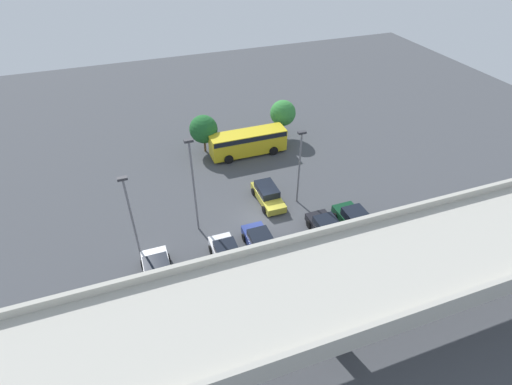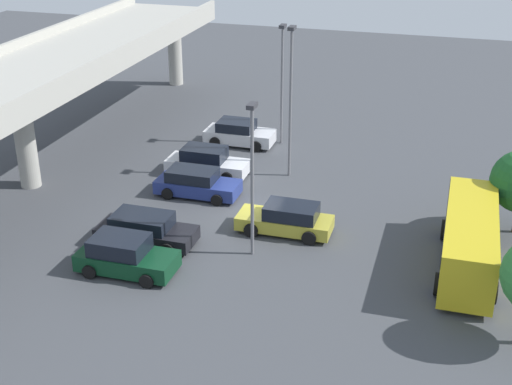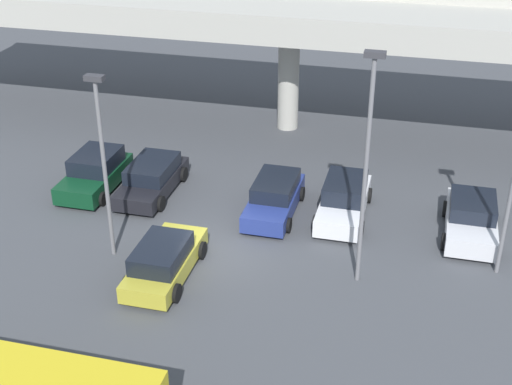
{
  "view_description": "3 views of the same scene",
  "coord_description": "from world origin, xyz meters",
  "px_view_note": "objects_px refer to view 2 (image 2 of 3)",
  "views": [
    {
      "loc": [
        9.78,
        25.58,
        23.24
      ],
      "look_at": [
        0.35,
        -0.39,
        2.57
      ],
      "focal_mm": 28.0,
      "sensor_mm": 36.0,
      "label": 1
    },
    {
      "loc": [
        -32.1,
        -9.5,
        16.7
      ],
      "look_at": [
        1.08,
        0.3,
        0.79
      ],
      "focal_mm": 50.0,
      "sensor_mm": 36.0,
      "label": 2
    },
    {
      "loc": [
        7.46,
        -22.76,
        15.44
      ],
      "look_at": [
        0.96,
        2.6,
        1.54
      ],
      "focal_mm": 50.0,
      "sensor_mm": 36.0,
      "label": 3
    }
  ],
  "objects_px": {
    "lamp_post_near_aisle": "(282,75)",
    "lamp_post_mid_lot": "(252,168)",
    "parked_car_1": "(145,229)",
    "lamp_post_by_overpass": "(291,92)",
    "parked_car_3": "(196,183)",
    "shuttle_bus": "(470,237)",
    "parked_car_2": "(287,219)",
    "parked_car_4": "(207,162)",
    "parked_car_0": "(125,256)",
    "parked_car_5": "(239,133)"
  },
  "relations": [
    {
      "from": "parked_car_1",
      "to": "parked_car_2",
      "type": "bearing_deg",
      "value": 25.46
    },
    {
      "from": "parked_car_2",
      "to": "lamp_post_by_overpass",
      "type": "bearing_deg",
      "value": -76.94
    },
    {
      "from": "parked_car_1",
      "to": "parked_car_3",
      "type": "distance_m",
      "value": 5.87
    },
    {
      "from": "parked_car_5",
      "to": "parked_car_4",
      "type": "bearing_deg",
      "value": -93.42
    },
    {
      "from": "parked_car_1",
      "to": "parked_car_5",
      "type": "height_order",
      "value": "parked_car_5"
    },
    {
      "from": "parked_car_0",
      "to": "parked_car_5",
      "type": "relative_size",
      "value": 0.99
    },
    {
      "from": "parked_car_2",
      "to": "parked_car_4",
      "type": "distance_m",
      "value": 8.64
    },
    {
      "from": "parked_car_4",
      "to": "lamp_post_by_overpass",
      "type": "relative_size",
      "value": 0.55
    },
    {
      "from": "parked_car_0",
      "to": "lamp_post_mid_lot",
      "type": "xyz_separation_m",
      "value": [
        3.14,
        -5.03,
        3.58
      ]
    },
    {
      "from": "parked_car_4",
      "to": "lamp_post_near_aisle",
      "type": "distance_m",
      "value": 7.92
    },
    {
      "from": "parked_car_1",
      "to": "parked_car_2",
      "type": "xyz_separation_m",
      "value": [
        2.99,
        -6.29,
        0.0
      ]
    },
    {
      "from": "lamp_post_near_aisle",
      "to": "lamp_post_mid_lot",
      "type": "distance_m",
      "value": 14.91
    },
    {
      "from": "parked_car_1",
      "to": "lamp_post_by_overpass",
      "type": "height_order",
      "value": "lamp_post_by_overpass"
    },
    {
      "from": "lamp_post_by_overpass",
      "to": "lamp_post_mid_lot",
      "type": "bearing_deg",
      "value": -176.28
    },
    {
      "from": "parked_car_1",
      "to": "lamp_post_by_overpass",
      "type": "bearing_deg",
      "value": 65.15
    },
    {
      "from": "lamp_post_mid_lot",
      "to": "parked_car_1",
      "type": "bearing_deg",
      "value": 94.65
    },
    {
      "from": "lamp_post_near_aisle",
      "to": "lamp_post_mid_lot",
      "type": "height_order",
      "value": "lamp_post_near_aisle"
    },
    {
      "from": "parked_car_3",
      "to": "shuttle_bus",
      "type": "relative_size",
      "value": 0.55
    },
    {
      "from": "parked_car_3",
      "to": "shuttle_bus",
      "type": "xyz_separation_m",
      "value": [
        -3.93,
        -14.58,
        0.87
      ]
    },
    {
      "from": "parked_car_1",
      "to": "parked_car_3",
      "type": "xyz_separation_m",
      "value": [
        5.86,
        -0.4,
        0.0
      ]
    },
    {
      "from": "lamp_post_near_aisle",
      "to": "lamp_post_by_overpass",
      "type": "bearing_deg",
      "value": -160.37
    },
    {
      "from": "parked_car_1",
      "to": "parked_car_4",
      "type": "bearing_deg",
      "value": 90.5
    },
    {
      "from": "parked_car_1",
      "to": "lamp_post_near_aisle",
      "type": "distance_m",
      "value": 15.88
    },
    {
      "from": "parked_car_1",
      "to": "parked_car_2",
      "type": "height_order",
      "value": "parked_car_2"
    },
    {
      "from": "lamp_post_near_aisle",
      "to": "parked_car_3",
      "type": "bearing_deg",
      "value": 165.33
    },
    {
      "from": "parked_car_1",
      "to": "shuttle_bus",
      "type": "height_order",
      "value": "shuttle_bus"
    },
    {
      "from": "parked_car_2",
      "to": "parked_car_5",
      "type": "distance_m",
      "value": 12.69
    },
    {
      "from": "parked_car_2",
      "to": "parked_car_5",
      "type": "xyz_separation_m",
      "value": [
        11.15,
        6.05,
        0.02
      ]
    },
    {
      "from": "parked_car_5",
      "to": "lamp_post_mid_lot",
      "type": "distance_m",
      "value": 15.05
    },
    {
      "from": "parked_car_4",
      "to": "parked_car_1",
      "type": "bearing_deg",
      "value": -89.5
    },
    {
      "from": "parked_car_4",
      "to": "lamp_post_near_aisle",
      "type": "relative_size",
      "value": 0.62
    },
    {
      "from": "parked_car_2",
      "to": "parked_car_4",
      "type": "bearing_deg",
      "value": -42.53
    },
    {
      "from": "parked_car_4",
      "to": "shuttle_bus",
      "type": "xyz_separation_m",
      "value": [
        -6.9,
        -15.06,
        0.84
      ]
    },
    {
      "from": "parked_car_0",
      "to": "parked_car_4",
      "type": "distance_m",
      "value": 11.54
    },
    {
      "from": "lamp_post_by_overpass",
      "to": "parked_car_3",
      "type": "bearing_deg",
      "value": 134.56
    },
    {
      "from": "lamp_post_by_overpass",
      "to": "shuttle_bus",
      "type": "bearing_deg",
      "value": -128.12
    },
    {
      "from": "shuttle_bus",
      "to": "parked_car_4",
      "type": "bearing_deg",
      "value": 65.39
    },
    {
      "from": "parked_car_0",
      "to": "shuttle_bus",
      "type": "relative_size",
      "value": 0.53
    },
    {
      "from": "parked_car_2",
      "to": "shuttle_bus",
      "type": "xyz_separation_m",
      "value": [
        -1.06,
        -8.7,
        0.87
      ]
    },
    {
      "from": "lamp_post_mid_lot",
      "to": "lamp_post_near_aisle",
      "type": "bearing_deg",
      "value": 9.43
    },
    {
      "from": "parked_car_2",
      "to": "lamp_post_near_aisle",
      "type": "distance_m",
      "value": 13.2
    },
    {
      "from": "parked_car_3",
      "to": "parked_car_4",
      "type": "distance_m",
      "value": 3.01
    },
    {
      "from": "parked_car_1",
      "to": "lamp_post_mid_lot",
      "type": "xyz_separation_m",
      "value": [
        0.43,
        -5.28,
        3.64
      ]
    },
    {
      "from": "parked_car_3",
      "to": "lamp_post_mid_lot",
      "type": "distance_m",
      "value": 8.15
    },
    {
      "from": "parked_car_3",
      "to": "shuttle_bus",
      "type": "height_order",
      "value": "shuttle_bus"
    },
    {
      "from": "parked_car_3",
      "to": "lamp_post_by_overpass",
      "type": "bearing_deg",
      "value": 44.56
    },
    {
      "from": "parked_car_2",
      "to": "lamp_post_by_overpass",
      "type": "relative_size",
      "value": 0.54
    },
    {
      "from": "parked_car_1",
      "to": "parked_car_4",
      "type": "height_order",
      "value": "parked_car_4"
    },
    {
      "from": "parked_car_4",
      "to": "lamp_post_by_overpass",
      "type": "distance_m",
      "value": 6.52
    },
    {
      "from": "shuttle_bus",
      "to": "lamp_post_by_overpass",
      "type": "height_order",
      "value": "lamp_post_by_overpass"
    }
  ]
}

